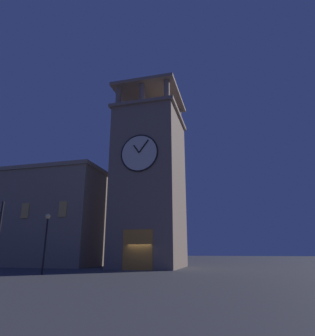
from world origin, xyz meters
TOP-DOWN VIEW (x-y plane):
  - ground_plane at (0.00, 0.00)m, footprint 200.00×200.00m
  - clocktower at (0.22, -3.82)m, footprint 7.99×9.51m
  - adjacent_wing_building at (17.20, -3.14)m, footprint 20.79×7.11m
  - street_lamp at (5.82, 8.03)m, footprint 0.44×0.44m

SIDE VIEW (x-z plane):
  - ground_plane at x=0.00m, z-range 0.00..0.00m
  - street_lamp at x=5.82m, z-range 0.99..5.88m
  - adjacent_wing_building at x=17.20m, z-range 0.02..12.33m
  - clocktower at x=0.22m, z-range -2.73..22.47m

